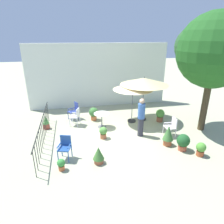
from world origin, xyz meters
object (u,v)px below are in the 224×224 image
potted_plant_0 (99,155)px  potted_plant_3 (160,115)px  potted_plant_7 (201,149)px  potted_plant_8 (103,132)px  patio_chair_1 (172,126)px  patio_chair_3 (74,110)px  patio_chair_0 (65,146)px  cafe_table_0 (102,118)px  potted_plant_1 (94,113)px  potted_plant_6 (183,142)px  potted_plant_4 (168,135)px  patio_umbrella_1 (144,82)px  potted_plant_2 (61,164)px  potted_plant_5 (46,122)px  standing_person (141,117)px  shade_tree (215,50)px  patio_chair_2 (76,115)px  patio_umbrella_0 (133,87)px

potted_plant_0 → potted_plant_3: bearing=38.6°
potted_plant_7 → potted_plant_8: 4.04m
patio_chair_1 → patio_chair_3: size_ratio=0.95×
patio_chair_0 → patio_chair_3: 3.77m
patio_chair_0 → potted_plant_3: 5.51m
cafe_table_0 → potted_plant_8: cafe_table_0 is taller
potted_plant_1 → potted_plant_6: size_ratio=1.02×
potted_plant_4 → potted_plant_8: size_ratio=1.62×
patio_umbrella_1 → potted_plant_4: size_ratio=2.81×
potted_plant_3 → potted_plant_6: 2.87m
potted_plant_1 → potted_plant_2: size_ratio=1.66×
patio_chair_1 → potted_plant_2: bearing=-162.8°
cafe_table_0 → potted_plant_2: size_ratio=1.82×
patio_umbrella_1 → potted_plant_2: (-4.22, -3.56, -1.90)m
cafe_table_0 → potted_plant_3: size_ratio=1.15×
patio_umbrella_1 → potted_plant_2: 5.84m
potted_plant_5 → standing_person: size_ratio=0.38×
patio_chair_0 → potted_plant_7: (5.07, -0.90, -0.23)m
shade_tree → potted_plant_2: (-6.71, -1.86, -3.51)m
patio_chair_1 → patio_chair_0: bearing=-170.2°
shade_tree → standing_person: size_ratio=2.98×
shade_tree → patio_chair_2: (-6.06, 1.72, -3.21)m
shade_tree → potted_plant_6: 4.20m
cafe_table_0 → patio_chair_0: patio_chair_0 is taller
cafe_table_0 → patio_chair_1: bearing=-28.0°
potted_plant_1 → potted_plant_7: (3.60, -4.27, -0.10)m
patio_umbrella_1 → potted_plant_7: patio_umbrella_1 is taller
potted_plant_5 → standing_person: bearing=-20.9°
potted_plant_5 → potted_plant_7: potted_plant_5 is taller
patio_chair_1 → potted_plant_2: (-4.87, -1.50, -0.29)m
patio_chair_1 → potted_plant_2: size_ratio=2.10×
patio_chair_2 → potted_plant_3: size_ratio=1.35×
potted_plant_2 → cafe_table_0: bearing=58.3°
patio_umbrella_0 → potted_plant_0: 4.30m
patio_chair_1 → potted_plant_0: 3.82m
patio_chair_0 → potted_plant_5: bearing=109.2°
patio_chair_0 → potted_plant_5: patio_chair_0 is taller
patio_umbrella_1 → potted_plant_7: 4.30m
standing_person → potted_plant_1: bearing=130.1°
patio_chair_2 → potted_plant_4: size_ratio=1.03×
cafe_table_0 → potted_plant_1: (-0.29, 0.99, -0.11)m
shade_tree → cafe_table_0: shade_tree is taller
potted_plant_6 → standing_person: 2.05m
potted_plant_1 → standing_person: (1.89, -2.25, 0.53)m
patio_chair_3 → potted_plant_2: (-0.61, -4.43, -0.30)m
potted_plant_0 → potted_plant_2: potted_plant_0 is taller
patio_chair_1 → potted_plant_3: 1.65m
potted_plant_4 → potted_plant_8: 2.80m
shade_tree → potted_plant_4: size_ratio=6.00×
patio_chair_1 → cafe_table_0: bearing=152.0°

